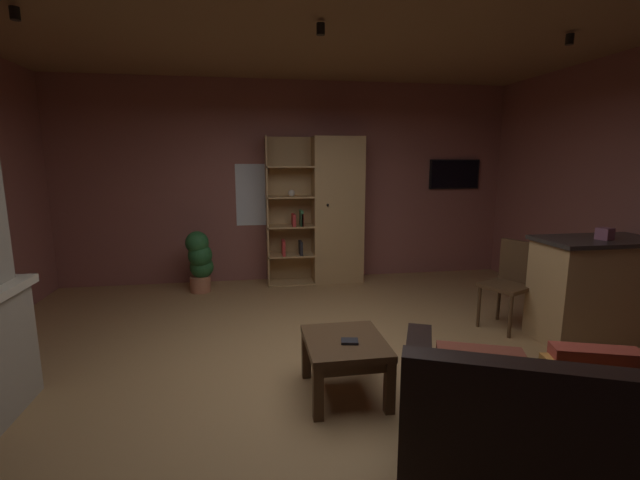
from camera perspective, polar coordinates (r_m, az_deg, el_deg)
The scene contains 16 objects.
floor at distance 3.80m, azimuth 1.03°, elevation -17.06°, with size 6.51×5.95×0.02m, color #A37A4C.
wall_back at distance 6.35m, azimuth -3.88°, elevation 7.58°, with size 6.63×0.06×2.86m, color #8E544C.
ceiling at distance 3.55m, azimuth 1.21°, elevation 28.93°, with size 6.51×5.95×0.02m, color #8E6B47.
window_pane_back at distance 6.30m, azimuth -8.23°, elevation 5.92°, with size 0.62×0.01×0.88m, color white.
bookshelf_cabinet at distance 6.20m, azimuth 1.48°, elevation 3.78°, with size 1.37×0.41×2.08m.
kitchen_bar_counter at distance 5.09m, azimuth 33.45°, elevation -5.37°, with size 1.38×0.62×1.01m.
tissue_box at distance 4.85m, azimuth 33.48°, elevation 0.69°, with size 0.12×0.12×0.11m, color #995972.
leather_couch at distance 2.83m, azimuth 29.04°, elevation -21.52°, with size 1.87×1.47×0.84m.
coffee_table at distance 3.33m, azimuth 3.31°, elevation -14.34°, with size 0.58×0.68×0.44m.
table_book_0 at distance 3.24m, azimuth 3.94°, elevation -13.21°, with size 0.12×0.10×0.02m, color black.
dining_chair at distance 4.95m, azimuth 23.93°, elevation -4.68°, with size 0.56×0.56×0.92m.
potted_floor_plant at distance 5.98m, azimuth -15.60°, elevation -2.51°, with size 0.35×0.37×0.83m.
wall_mounted_tv at distance 6.99m, azimuth 17.32°, elevation 8.30°, with size 0.79×0.06×0.44m.
track_light_spot_0 at distance 4.15m, azimuth -35.33°, elevation 23.23°, with size 0.07×0.07×0.09m, color black.
track_light_spot_1 at distance 3.87m, azimuth 0.16°, elevation 26.10°, with size 0.07×0.07×0.09m, color black.
track_light_spot_2 at distance 4.70m, azimuth 30.11°, elevation 21.97°, with size 0.07×0.07×0.09m, color black.
Camera 1 is at (-0.61, -3.31, 1.74)m, focal length 24.22 mm.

